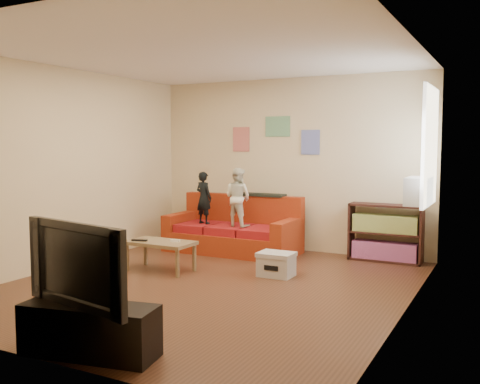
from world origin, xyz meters
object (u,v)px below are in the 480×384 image
at_px(tv_stand, 90,330).
at_px(bookshelf, 385,236).
at_px(child_a, 204,198).
at_px(child_b, 238,197).
at_px(file_box, 276,264).
at_px(television, 88,263).
at_px(coffee_table, 160,245).
at_px(sofa, 234,232).

bearing_deg(tv_stand, bookshelf, 63.06).
height_order(child_a, child_b, child_b).
distance_m(bookshelf, file_box, 1.86).
xyz_separation_m(bookshelf, television, (-1.33, -4.55, 0.38)).
relative_size(child_b, television, 0.76).
distance_m(child_a, tv_stand, 4.28).
xyz_separation_m(child_a, tv_stand, (1.37, -4.01, -0.63)).
distance_m(child_a, bookshelf, 2.79).
height_order(child_a, coffee_table, child_a).
height_order(child_a, television, child_a).
height_order(tv_stand, television, television).
bearing_deg(file_box, television, -95.55).
height_order(child_a, tv_stand, child_a).
relative_size(bookshelf, file_box, 2.31).
relative_size(child_a, file_box, 1.84).
xyz_separation_m(sofa, bookshelf, (2.25, 0.37, 0.06)).
distance_m(sofa, child_a, 0.72).
relative_size(child_a, bookshelf, 0.80).
xyz_separation_m(file_box, tv_stand, (-0.29, -3.02, 0.05)).
bearing_deg(child_b, coffee_table, 85.27).
bearing_deg(coffee_table, child_a, 97.77).
xyz_separation_m(file_box, television, (-0.29, -3.02, 0.59)).
bearing_deg(child_b, tv_stand, 112.02).
bearing_deg(coffee_table, file_box, 16.70).
bearing_deg(bookshelf, child_a, -168.65).
distance_m(child_a, coffee_table, 1.52).
distance_m(sofa, tv_stand, 4.28).
bearing_deg(tv_stand, television, 0.00).
distance_m(child_a, television, 4.24).
xyz_separation_m(child_a, television, (1.37, -4.01, -0.09)).
distance_m(tv_stand, television, 0.54).
bearing_deg(television, file_box, 95.51).
relative_size(child_a, child_b, 0.92).
bearing_deg(file_box, bookshelf, 55.90).
relative_size(file_box, tv_stand, 0.40).
bearing_deg(television, bookshelf, 84.79).
distance_m(child_b, television, 4.08).
distance_m(sofa, child_b, 0.61).
bearing_deg(file_box, sofa, 136.39).
distance_m(file_box, television, 3.09).
height_order(child_b, television, child_b).
bearing_deg(bookshelf, tv_stand, -106.26).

